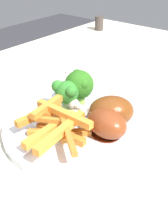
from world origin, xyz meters
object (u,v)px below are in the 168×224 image
Objects in this scene: chicken_drumstick_near at (104,122)px; pepper_shaker at (99,23)px; fork at (104,69)px; dining_table at (112,154)px; broccoli_floret_front at (66,92)px; carrot_fries_pile at (56,125)px; broccoli_floret_middle at (80,85)px; chicken_drumstick_far at (108,112)px; dinner_plate at (84,125)px.

pepper_shaker is at bearing -142.85° from chicken_drumstick_near.
chicken_drumstick_near reaches higher than fork.
broccoli_floret_front reaches higher than dining_table.
carrot_fries_pile is 0.99× the size of chicken_drumstick_near.
broccoli_floret_middle is at bearing -118.00° from chicken_drumstick_near.
broccoli_floret_middle is 0.11m from carrot_fries_pile.
dining_table is at bearing 114.43° from broccoli_floret_middle.
dining_table is 9.20× the size of carrot_fries_pile.
dining_table is 9.89× the size of chicken_drumstick_far.
fork is 0.36m from pepper_shaker.
carrot_fries_pile is (0.05, -0.01, 0.03)m from dinner_plate.
chicken_drumstick_near is (0.07, 0.03, 0.13)m from dining_table.
broccoli_floret_middle is at bearing -159.68° from carrot_fries_pile.
dinner_plate is at bearing 34.13° from pepper_shaker.
fork is at bearing -158.30° from carrot_fries_pile.
pepper_shaker is (-0.49, -0.29, -0.02)m from broccoli_floret_front.
broccoli_floret_front is 0.23m from fork.
chicken_drumstick_near is at bearing 20.24° from dining_table.
carrot_fries_pile is 0.07m from chicken_drumstick_near.
pepper_shaker is (-0.48, -0.37, -0.01)m from chicken_drumstick_far.
dining_table is 6.07× the size of fork.
chicken_drumstick_near reaches higher than dinner_plate.
broccoli_floret_middle reaches higher than chicken_drumstick_far.
broccoli_floret_middle reaches higher than broccoli_floret_front.
chicken_drumstick_near is 0.64m from pepper_shaker.
fork reaches higher than dining_table.
pepper_shaker is at bearing -149.32° from broccoli_floret_front.
broccoli_floret_front is at bearing -46.72° from dining_table.
broccoli_floret_middle is 0.10m from chicken_drumstick_near.
dinner_plate is at bearing -58.62° from chicken_drumstick_far.
broccoli_floret_front is at bearing -123.98° from fork.
dinner_plate is at bearing 46.42° from broccoli_floret_middle.
dinner_plate is 0.05m from chicken_drumstick_far.
dinner_plate is 0.06m from carrot_fries_pile.
dining_table is 0.15m from chicken_drumstick_near.
dinner_plate is (0.07, -0.02, 0.10)m from dining_table.
fork is (-0.23, -0.16, -0.03)m from chicken_drumstick_near.
fork is 4.02× the size of pepper_shaker.
carrot_fries_pile is 0.66× the size of fork.
carrot_fries_pile is 0.65m from pepper_shaker.
dining_table is 0.57m from pepper_shaker.
fork is (-0.15, -0.14, 0.10)m from dining_table.
dinner_plate is 2.10× the size of chicken_drumstick_near.
broccoli_floret_front reaches higher than pepper_shaker.
pepper_shaker reaches higher than fork.
broccoli_floret_middle is at bearing -106.03° from chicken_drumstick_far.
chicken_drumstick_near is (-0.05, 0.05, 0.00)m from carrot_fries_pile.
dinner_plate is at bearing 77.79° from broccoli_floret_front.
dining_table is 24.36× the size of pepper_shaker.
broccoli_floret_middle is 0.20m from fork.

